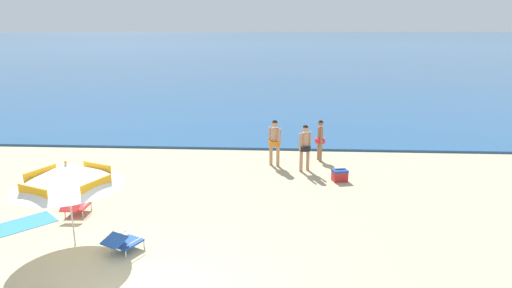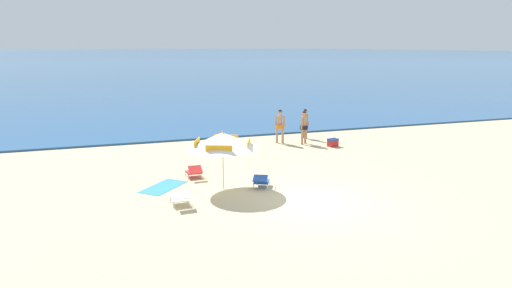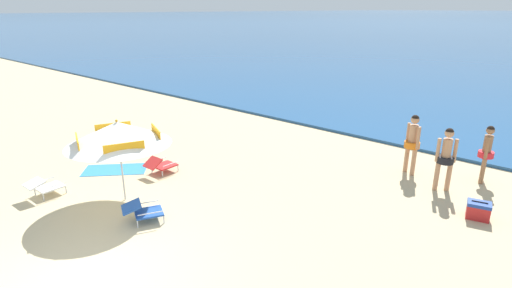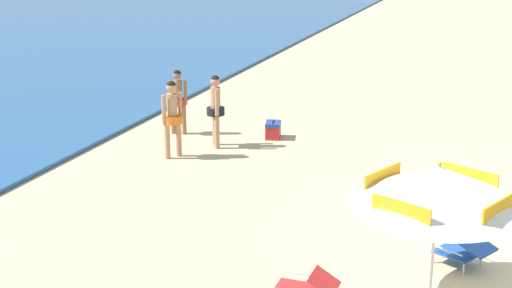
# 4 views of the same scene
# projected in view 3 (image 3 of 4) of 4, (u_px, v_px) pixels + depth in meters

# --- Properties ---
(ground_plane) EXTENTS (800.00, 800.00, 0.00)m
(ground_plane) POSITION_uv_depth(u_px,v_px,m) (83.00, 288.00, 6.95)
(ground_plane) COLOR tan
(beach_umbrella_striped_main) EXTENTS (3.13, 3.13, 2.08)m
(beach_umbrella_striped_main) POSITION_uv_depth(u_px,v_px,m) (118.00, 133.00, 9.58)
(beach_umbrella_striped_main) COLOR silver
(beach_umbrella_striped_main) RESTS_ON ground
(lounge_chair_under_umbrella) EXTENTS (0.86, 1.00, 0.50)m
(lounge_chair_under_umbrella) POSITION_uv_depth(u_px,v_px,m) (143.00, 210.00, 9.01)
(lounge_chair_under_umbrella) COLOR #1E4799
(lounge_chair_under_umbrella) RESTS_ON ground
(lounge_chair_beside_umbrella) EXTENTS (0.60, 0.91, 0.52)m
(lounge_chair_beside_umbrella) POSITION_uv_depth(u_px,v_px,m) (161.00, 165.00, 11.66)
(lounge_chair_beside_umbrella) COLOR red
(lounge_chair_beside_umbrella) RESTS_ON ground
(lounge_chair_facing_sea) EXTENTS (0.60, 0.88, 0.49)m
(lounge_chair_facing_sea) POSITION_uv_depth(u_px,v_px,m) (44.00, 186.00, 10.25)
(lounge_chair_facing_sea) COLOR white
(lounge_chair_facing_sea) RESTS_ON ground
(person_standing_near_shore) EXTENTS (0.46, 0.43, 1.75)m
(person_standing_near_shore) POSITION_uv_depth(u_px,v_px,m) (413.00, 140.00, 11.44)
(person_standing_near_shore) COLOR tan
(person_standing_near_shore) RESTS_ON ground
(person_standing_beside) EXTENTS (0.44, 0.42, 1.70)m
(person_standing_beside) POSITION_uv_depth(u_px,v_px,m) (446.00, 155.00, 10.36)
(person_standing_beside) COLOR tan
(person_standing_beside) RESTS_ON ground
(person_wading_in) EXTENTS (0.39, 0.47, 1.61)m
(person_wading_in) POSITION_uv_depth(u_px,v_px,m) (487.00, 150.00, 10.88)
(person_wading_in) COLOR #8C6042
(person_wading_in) RESTS_ON ground
(cooler_box) EXTENTS (0.57, 0.46, 0.43)m
(cooler_box) POSITION_uv_depth(u_px,v_px,m) (478.00, 210.00, 9.17)
(cooler_box) COLOR red
(cooler_box) RESTS_ON ground
(beach_towel) EXTENTS (1.88, 1.94, 0.01)m
(beach_towel) POSITION_uv_depth(u_px,v_px,m) (115.00, 170.00, 12.00)
(beach_towel) COLOR #3384BC
(beach_towel) RESTS_ON ground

